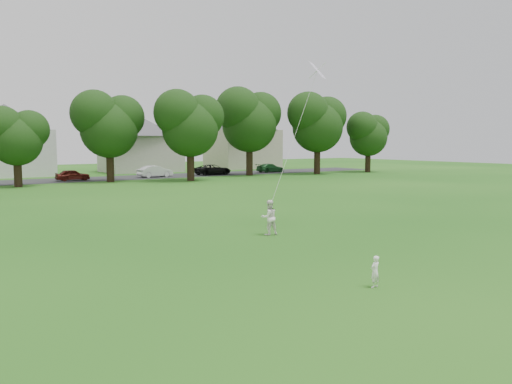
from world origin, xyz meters
TOP-DOWN VIEW (x-y plane):
  - ground at (0.00, 0.00)m, footprint 160.00×160.00m
  - street at (0.00, 42.00)m, footprint 90.00×7.00m
  - toddler at (1.26, -1.96)m, footprint 0.33×0.24m
  - older_boy at (3.38, 5.77)m, footprint 0.80×0.67m
  - kite at (4.93, 6.07)m, footprint 2.14×1.08m
  - tree_row at (3.96, 36.38)m, footprint 83.89×9.76m
  - parked_cars at (0.86, 41.00)m, footprint 63.22×2.12m
  - house_row at (1.21, 52.00)m, footprint 76.91×13.92m

SIDE VIEW (x-z plane):
  - ground at x=0.00m, z-range 0.00..0.00m
  - street at x=0.00m, z-range 0.00..0.01m
  - toddler at x=1.26m, z-range 0.00..0.86m
  - parked_cars at x=0.86m, z-range -0.03..1.25m
  - older_boy at x=3.38m, z-range 0.00..1.48m
  - kite at x=4.93m, z-range 0.67..7.47m
  - house_row at x=1.21m, z-range -0.20..10.18m
  - tree_row at x=3.96m, z-range 0.92..11.37m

